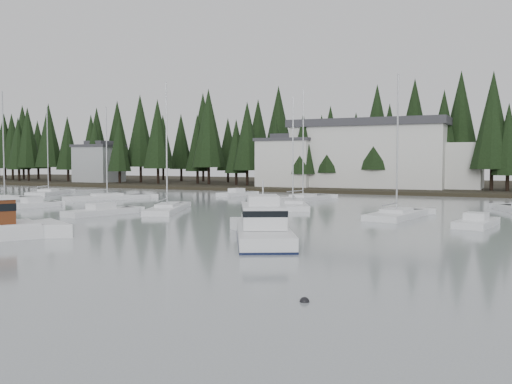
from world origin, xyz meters
TOP-DOWN VIEW (x-y plane):
  - far_shore_land at (0.00, 97.00)m, footprint 240.00×54.00m
  - conifer_treeline at (0.00, 86.00)m, footprint 200.00×22.00m
  - house_west at (-18.00, 79.00)m, footprint 9.54×7.42m
  - house_far_west at (-60.00, 81.00)m, footprint 8.48×7.42m
  - harbor_inn at (-2.96, 82.34)m, footprint 29.50×11.50m
  - cabin_cruiser_center at (3.92, 21.49)m, footprint 7.33×10.10m
  - sailboat_1 at (-12.57, 35.58)m, footprint 6.14×10.25m
  - sailboat_3 at (-28.65, 46.16)m, footprint 6.48×10.61m
  - sailboat_5 at (-6.11, 54.68)m, footprint 4.11×9.98m
  - sailboat_7 at (8.27, 38.85)m, footprint 4.01×8.54m
  - sailboat_8 at (-3.55, 45.00)m, footprint 6.64×10.09m
  - sailboat_9 at (-43.38, 51.10)m, footprint 6.05×9.44m
  - sailboat_11 at (-35.54, 36.81)m, footprint 6.04×9.27m
  - runabout_0 at (-27.88, 33.59)m, footprint 3.53×5.64m
  - runabout_1 at (14.83, 34.96)m, footprint 2.98×5.44m
  - runabout_3 at (-17.68, 59.69)m, footprint 3.56×6.32m
  - runabout_4 at (-16.00, 30.32)m, footprint 3.59×7.21m
  - mooring_buoy_dark at (11.35, 8.76)m, footprint 0.34×0.34m

SIDE VIEW (x-z plane):
  - far_shore_land at x=0.00m, z-range -0.50..0.50m
  - conifer_treeline at x=0.00m, z-range -10.00..10.00m
  - mooring_buoy_dark at x=11.35m, z-range -0.17..0.17m
  - sailboat_3 at x=-28.65m, z-range -5.91..6.02m
  - sailboat_8 at x=-3.55m, z-range -5.86..5.97m
  - sailboat_1 at x=-12.57m, z-range -6.27..6.41m
  - sailboat_7 at x=8.27m, z-range -6.22..6.36m
  - sailboat_9 at x=-43.38m, z-range -6.46..6.59m
  - sailboat_11 at x=-35.54m, z-range -6.53..6.67m
  - sailboat_5 at x=-6.11m, z-range -6.86..7.00m
  - runabout_0 at x=-27.88m, z-range -0.58..0.84m
  - runabout_1 at x=14.83m, z-range -0.58..0.84m
  - runabout_3 at x=-17.68m, z-range -0.58..0.84m
  - runabout_4 at x=-16.00m, z-range -0.58..0.84m
  - cabin_cruiser_center at x=3.92m, z-range -1.48..2.74m
  - house_far_west at x=-60.00m, z-range 0.28..8.53m
  - house_west at x=-18.00m, z-range 0.28..9.03m
  - harbor_inn at x=-2.96m, z-range 0.33..11.23m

